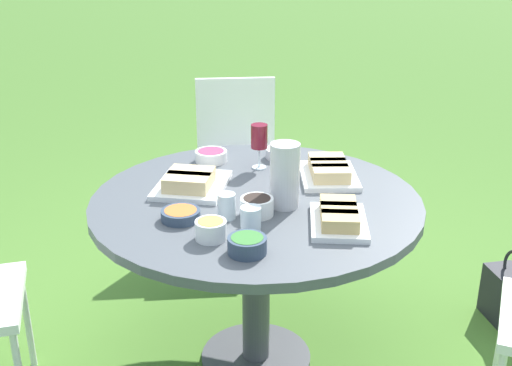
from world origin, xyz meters
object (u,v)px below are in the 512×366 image
at_px(water_pitcher, 285,175).
at_px(dining_table, 256,222).
at_px(chair_near_right, 237,147).
at_px(wine_glass, 259,138).
at_px(handbag, 511,300).

bearing_deg(water_pitcher, dining_table, 43.62).
distance_m(dining_table, water_pitcher, 0.25).
height_order(chair_near_right, wine_glass, wine_glass).
relative_size(water_pitcher, wine_glass, 1.25).
height_order(dining_table, chair_near_right, chair_near_right).
height_order(chair_near_right, water_pitcher, water_pitcher).
height_order(dining_table, handbag, dining_table).
distance_m(dining_table, chair_near_right, 1.18).
distance_m(water_pitcher, handbag, 1.30).
relative_size(chair_near_right, handbag, 2.42).
height_order(water_pitcher, wine_glass, water_pitcher).
bearing_deg(water_pitcher, chair_near_right, -1.41).
xyz_separation_m(water_pitcher, handbag, (0.11, -1.07, -0.72)).
height_order(chair_near_right, handbag, chair_near_right).
relative_size(water_pitcher, handbag, 0.65).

